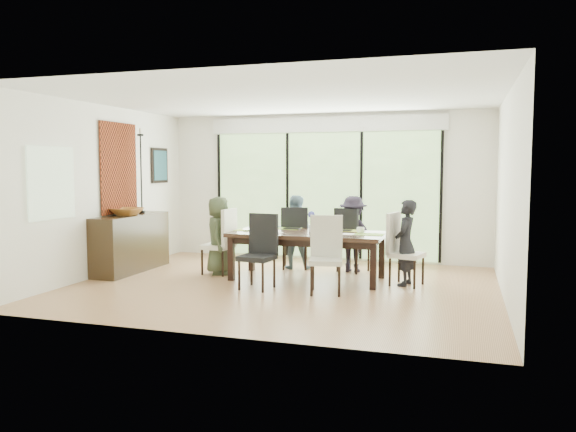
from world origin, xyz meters
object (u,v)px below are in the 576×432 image
(vase, at_px, (311,228))
(sideboard, at_px, (131,243))
(person_far_left, at_px, (295,232))
(cup_c, at_px, (360,230))
(chair_near_right, at_px, (326,255))
(person_left_end, at_px, (219,235))
(bowl, at_px, (127,212))
(chair_far_left, at_px, (295,237))
(person_far_right, at_px, (353,234))
(chair_far_right, at_px, (353,239))
(cup_b, at_px, (315,230))
(laptop, at_px, (253,230))
(person_right_end, at_px, (406,243))
(table_top, at_px, (307,234))
(chair_right_end, at_px, (407,249))
(chair_near_left, at_px, (257,252))
(cup_a, at_px, (267,227))
(chair_left_end, at_px, (218,241))

(vase, relative_size, sideboard, 0.07)
(person_far_left, height_order, cup_c, person_far_left)
(chair_near_right, xyz_separation_m, vase, (-0.45, 0.92, 0.25))
(person_left_end, xyz_separation_m, bowl, (-1.48, -0.31, 0.37))
(chair_far_left, height_order, person_far_right, person_far_right)
(chair_far_right, relative_size, cup_b, 11.00)
(laptop, relative_size, cup_c, 2.66)
(person_right_end, height_order, vase, person_right_end)
(table_top, distance_m, chair_far_right, 1.03)
(chair_near_right, relative_size, person_left_end, 0.85)
(chair_right_end, bearing_deg, person_far_right, 63.41)
(chair_near_left, xyz_separation_m, cup_b, (0.65, 0.77, 0.24))
(cup_c, bearing_deg, chair_near_left, -143.27)
(bowl, bearing_deg, cup_c, 6.24)
(vase, bearing_deg, cup_b, -56.31)
(person_left_end, bearing_deg, person_far_left, -65.76)
(table_top, xyz_separation_m, person_far_right, (0.55, 0.83, -0.07))
(chair_near_left, relative_size, person_right_end, 0.85)
(cup_a, relative_size, cup_c, 1.00)
(person_left_end, relative_size, person_right_end, 1.00)
(chair_left_end, bearing_deg, chair_near_right, 70.28)
(person_left_end, height_order, cup_a, person_left_end)
(chair_right_end, distance_m, cup_a, 2.22)
(chair_far_left, relative_size, cup_a, 8.87)
(chair_far_left, bearing_deg, laptop, 53.59)
(chair_right_end, bearing_deg, person_far_left, 81.50)
(chair_near_right, distance_m, cup_b, 0.88)
(chair_near_right, xyz_separation_m, cup_c, (0.30, 0.97, 0.24))
(chair_near_left, bearing_deg, laptop, 121.37)
(chair_right_end, bearing_deg, cup_c, 96.42)
(person_far_right, bearing_deg, bowl, 21.26)
(table_top, height_order, sideboard, sideboard)
(cup_c, xyz_separation_m, bowl, (-3.76, -0.41, 0.22))
(chair_near_left, relative_size, person_far_left, 0.85)
(vase, height_order, cup_a, vase)
(chair_far_right, height_order, sideboard, chair_far_right)
(chair_far_right, xyz_separation_m, person_far_right, (0.00, -0.02, 0.09))
(table_top, relative_size, chair_far_right, 2.18)
(chair_right_end, distance_m, chair_far_right, 1.27)
(vase, bearing_deg, chair_right_end, -1.97)
(person_far_left, bearing_deg, chair_far_left, -99.16)
(chair_right_end, xyz_separation_m, cup_a, (-2.20, 0.15, 0.24))
(person_far_left, relative_size, cup_c, 10.40)
(table_top, bearing_deg, chair_far_right, 57.09)
(laptop, bearing_deg, cup_b, -13.52)
(person_far_left, height_order, sideboard, person_far_left)
(chair_far_left, distance_m, chair_near_right, 1.96)
(person_right_end, xyz_separation_m, sideboard, (-4.44, -0.21, -0.16))
(cup_a, height_order, bowl, bowl)
(chair_far_right, relative_size, person_right_end, 0.85)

